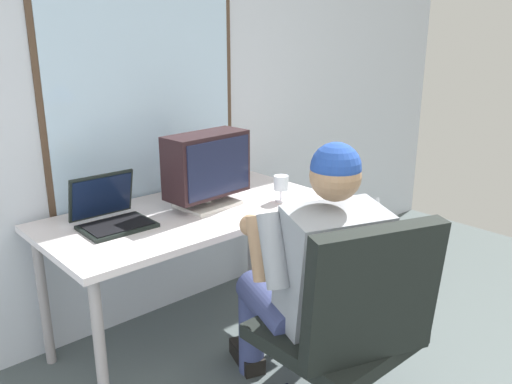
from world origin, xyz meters
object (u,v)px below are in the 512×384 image
(person_seated, at_px, (315,273))
(desk, at_px, (191,224))
(office_chair, at_px, (351,322))
(wine_glass, at_px, (281,184))
(laptop, at_px, (110,212))
(crt_monitor, at_px, (207,166))

(person_seated, bearing_deg, desk, 96.84)
(person_seated, bearing_deg, office_chair, -107.25)
(desk, relative_size, wine_glass, 10.62)
(desk, xyz_separation_m, laptop, (-0.38, 0.08, 0.13))
(crt_monitor, xyz_separation_m, wine_glass, (0.33, -0.19, -0.11))
(office_chair, height_order, person_seated, person_seated)
(person_seated, bearing_deg, crt_monitor, 88.78)
(office_chair, xyz_separation_m, wine_glass, (0.42, 0.81, 0.27))
(crt_monitor, bearing_deg, wine_glass, -29.59)
(office_chair, bearing_deg, wine_glass, 62.29)
(laptop, bearing_deg, crt_monitor, -9.82)
(laptop, bearing_deg, wine_glass, -18.37)
(crt_monitor, xyz_separation_m, laptop, (-0.49, 0.08, -0.15))
(office_chair, relative_size, crt_monitor, 2.18)
(office_chair, xyz_separation_m, laptop, (-0.39, 1.08, 0.24))
(crt_monitor, bearing_deg, laptop, 170.18)
(office_chair, distance_m, wine_glass, 0.95)
(person_seated, distance_m, wine_glass, 0.68)
(office_chair, relative_size, person_seated, 0.81)
(laptop, bearing_deg, desk, -12.07)
(person_seated, bearing_deg, wine_glass, 58.02)
(person_seated, distance_m, laptop, 0.96)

